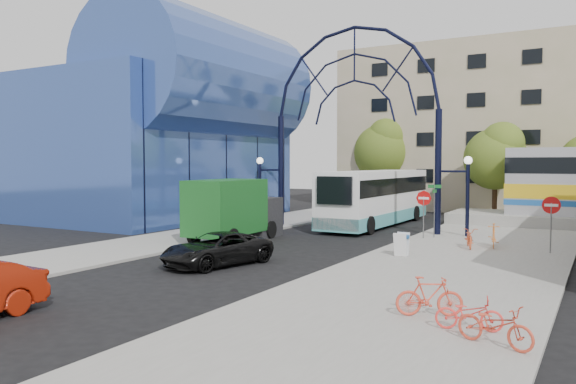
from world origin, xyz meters
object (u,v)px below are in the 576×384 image
Objects in this scene: sandwich_board at (402,241)px; bike_far_c at (469,313)px; do_not_enter_sign at (551,211)px; bike_near_b at (494,236)px; bike_near_a at (469,238)px; bike_far_a at (495,325)px; stop_sign at (424,203)px; tree_north_a at (497,155)px; green_truck at (235,210)px; black_suv at (217,249)px; gateway_arch at (354,86)px; tree_north_b at (384,149)px; street_name_sign at (434,199)px; bike_far_b at (429,296)px; city_bus at (377,197)px.

sandwich_board reaches higher than bike_far_c.
bike_near_b is at bearing 167.48° from do_not_enter_sign.
sandwich_board is 0.54× the size of bike_near_a.
bike_near_a is 1.05× the size of bike_far_a.
bike_near_b is (3.74, -1.45, -1.33)m from stop_sign.
tree_north_a is 21.55m from green_truck.
bike_near_b is (8.83, 9.63, 0.02)m from black_suv.
bike_near_a is at bearing 62.09° from sandwich_board.
sandwich_board is 20.33m from tree_north_a.
gateway_arch reaches higher than tree_north_b.
street_name_sign is (5.20, -1.40, -6.43)m from gateway_arch.
tree_north_b is at bearing 115.83° from stop_sign.
bike_far_b is at bearing -67.51° from sandwich_board.
street_name_sign is 1.54× the size of bike_near_a.
bike_far_a is at bearing -63.25° from city_bus.
gateway_arch reaches higher than green_truck.
green_truck is 18.56m from bike_far_a.
bike_near_b reaches higher than bike_far_c.
tree_north_b is 29.59m from black_suv.
bike_far_b reaches higher than sandwich_board.
do_not_enter_sign is (11.00, -4.00, -6.58)m from gateway_arch.
bike_far_b is (3.98, -15.28, -1.49)m from street_name_sign.
bike_far_a is at bearing -62.04° from sandwich_board.
tree_north_a is at bearing 86.04° from street_name_sign.
gateway_arch is 13.43m from do_not_enter_sign.
tree_north_b reaches higher than bike_near_a.
stop_sign is 9.85m from green_truck.
city_bus is at bearing -72.15° from tree_north_b.
bike_near_a is (2.41, -2.83, -1.53)m from street_name_sign.
black_suv is at bearing -91.28° from gateway_arch.
bike_near_a is 13.48m from bike_far_c.
stop_sign is at bearing -49.59° from city_bus.
bike_far_a is at bearing -70.89° from street_name_sign.
gateway_arch reaches higher than bike_far_a.
bike_far_b reaches higher than bike_near_a.
bike_far_c is at bearing -95.13° from bike_near_a.
tree_north_a is at bearing 84.58° from stop_sign.
bike_far_a is 1.14m from bike_far_c.
tree_north_a reaches higher than street_name_sign.
tree_north_b is (-8.68, 17.93, 3.27)m from stop_sign.
black_suv is at bearing 43.40° from bike_far_b.
bike_far_b is at bearing -99.58° from bike_near_a.
black_suv is (-5.49, -11.68, -1.48)m from street_name_sign.
tree_north_a reaches higher than do_not_enter_sign.
bike_far_a is (14.72, -11.27, -1.03)m from green_truck.
tree_north_a is (1.32, 13.93, 2.61)m from stop_sign.
sandwich_board is at bearing -8.49° from green_truck.
do_not_enter_sign is at bearing -17.88° from stop_sign.
city_bus is (-5.08, 4.93, -0.28)m from street_name_sign.
do_not_enter_sign is at bearing 36.68° from sandwich_board.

